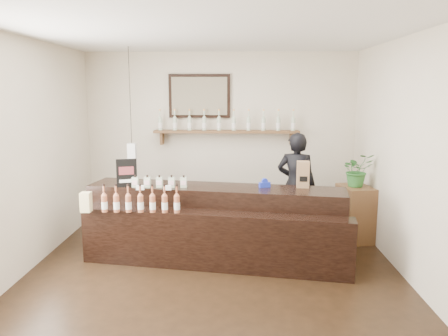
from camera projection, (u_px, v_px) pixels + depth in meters
name	position (u px, v px, depth m)	size (l,w,h in m)	color
ground	(213.00, 276.00, 5.16)	(5.00, 5.00, 0.00)	black
room_shell	(212.00, 133.00, 4.86)	(5.00, 5.00, 5.00)	beige
back_wall_decor	(211.00, 116.00, 7.19)	(2.66, 0.96, 1.69)	brown
counter	(214.00, 226.00, 5.65)	(3.40, 1.42, 1.09)	black
promo_sign	(127.00, 173.00, 5.64)	(0.26, 0.10, 0.37)	black
paper_bag	(303.00, 174.00, 5.60)	(0.17, 0.13, 0.34)	olive
tape_dispenser	(265.00, 184.00, 5.63)	(0.15, 0.10, 0.12)	#1A2DB9
side_cabinet	(355.00, 213.00, 6.35)	(0.50, 0.62, 0.81)	brown
potted_plant	(357.00, 170.00, 6.24)	(0.44, 0.38, 0.48)	#2D6E2C
shopkeeper	(296.00, 178.00, 6.50)	(0.65, 0.42, 1.77)	black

